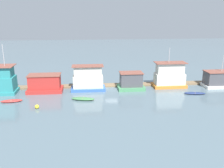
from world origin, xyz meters
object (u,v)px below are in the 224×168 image
Objects in this scene: houseboat_orange at (170,76)px; houseboat_white at (218,79)px; dinghy_red at (11,101)px; houseboat_blue at (88,79)px; dinghy_green at (83,99)px; houseboat_green at (131,81)px; houseboat_red at (45,84)px; dinghy_navy at (195,93)px; buoy_yellow at (37,107)px.

houseboat_orange is 1.23× the size of houseboat_white.
dinghy_red is at bearing -168.22° from houseboat_orange.
houseboat_blue is 1.56× the size of dinghy_green.
houseboat_blue is 1.27× the size of houseboat_green.
houseboat_red is 1.64× the size of dinghy_navy.
dinghy_navy is at bearing -21.68° from houseboat_green.
buoy_yellow reaches higher than dinghy_green.
houseboat_white is at bearing -0.22° from houseboat_red.
houseboat_orange reaches higher than buoy_yellow.
buoy_yellow is (5.04, -3.71, 0.15)m from dinghy_red.
dinghy_red is at bearing -178.42° from dinghy_navy.
houseboat_orange is (16.91, 0.45, 0.09)m from houseboat_blue.
houseboat_red is at bearing 141.95° from dinghy_green.
houseboat_white is at bearing -0.38° from houseboat_green.
houseboat_blue reaches higher than dinghy_green.
dinghy_green is 6.36× the size of buoy_yellow.
houseboat_blue is at bearing 166.26° from dinghy_navy.
houseboat_orange reaches higher than dinghy_red.
houseboat_orange is at bearing 5.52° from houseboat_green.
houseboat_white reaches higher than buoy_yellow.
houseboat_blue reaches higher than dinghy_red.
houseboat_orange is 2.18× the size of dinghy_red.
houseboat_white is (35.53, -0.13, -0.01)m from houseboat_red.
houseboat_orange reaches higher than houseboat_green.
houseboat_red reaches higher than dinghy_red.
dinghy_navy is 6.04× the size of buoy_yellow.
houseboat_orange reaches higher than houseboat_red.
houseboat_blue is (8.45, 0.33, 0.62)m from houseboat_red.
houseboat_blue is at bearing 48.90° from buoy_yellow.
houseboat_blue is at bearing 81.01° from dinghy_green.
buoy_yellow is at bearing -165.58° from houseboat_white.
dinghy_green is (-9.63, -5.83, -1.35)m from houseboat_green.
houseboat_white is at bearing 7.60° from dinghy_red.
dinghy_red is at bearing 143.64° from buoy_yellow.
houseboat_green is at bearing 179.62° from houseboat_white.
houseboat_orange is 31.04m from dinghy_red.
houseboat_orange reaches higher than houseboat_blue.
houseboat_orange is 1.99× the size of dinghy_navy.
houseboat_green is 19.40m from buoy_yellow.
houseboat_white is at bearing 11.50° from dinghy_green.
dinghy_navy is at bearing -9.14° from houseboat_red.
dinghy_red is 12.43m from dinghy_green.
dinghy_navy is (21.20, 1.23, -0.04)m from dinghy_green.
dinghy_red is 0.87× the size of dinghy_green.
houseboat_orange is at bearing 1.77° from houseboat_red.
buoy_yellow is (0.09, -9.25, -1.28)m from houseboat_red.
dinghy_red is at bearing -156.34° from houseboat_blue.
dinghy_red is at bearing -131.82° from houseboat_red.
houseboat_orange is 27.26m from buoy_yellow.
buoy_yellow is (-17.02, -9.24, -1.25)m from houseboat_green.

